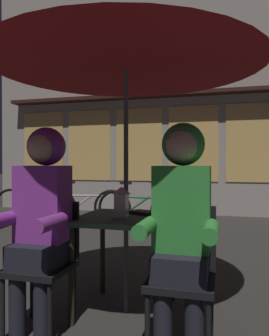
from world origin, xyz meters
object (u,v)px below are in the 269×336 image
at_px(chair_left, 45,257).
at_px(bicycle_third, 140,209).
at_px(lantern, 121,201).
at_px(bicycle_nearest, 34,205).
at_px(chair_right, 183,268).
at_px(cafe_table, 126,229).
at_px(person_right_hooded, 182,213).
at_px(bicycle_second, 84,206).
at_px(patio_umbrella, 126,44).
at_px(book, 143,212).
at_px(person_left_hooded, 41,207).

xyz_separation_m(chair_left, bicycle_third, (-0.23, 3.64, -0.14)).
bearing_deg(chair_left, bicycle_third, 93.68).
bearing_deg(lantern, bicycle_nearest, 130.48).
bearing_deg(chair_right, lantern, 148.38).
bearing_deg(cafe_table, bicycle_third, 102.33).
height_order(person_right_hooded, bicycle_second, person_right_hooded).
relative_size(patio_umbrella, chair_right, 2.66).
bearing_deg(book, bicycle_second, 143.93).
distance_m(chair_right, bicycle_second, 4.37).
xyz_separation_m(chair_right, person_left_hooded, (-0.96, -0.06, 0.36)).
relative_size(patio_umbrella, lantern, 10.00).
xyz_separation_m(person_right_hooded, bicycle_second, (-2.31, 3.77, -0.50)).
height_order(chair_left, book, chair_left).
xyz_separation_m(person_right_hooded, book, (-0.38, 0.57, -0.09)).
bearing_deg(bicycle_second, person_right_hooded, -58.48).
bearing_deg(bicycle_third, cafe_table, -77.67).
relative_size(lantern, bicycle_nearest, 0.14).
distance_m(chair_left, bicycle_third, 3.65).
xyz_separation_m(cafe_table, patio_umbrella, (0.00, 0.00, 1.42)).
relative_size(cafe_table, bicycle_third, 0.44).
relative_size(cafe_table, person_right_hooded, 0.53).
xyz_separation_m(chair_left, book, (0.58, 0.51, 0.26)).
distance_m(lantern, bicycle_nearest, 4.34).
bearing_deg(patio_umbrella, cafe_table, 0.00).
xyz_separation_m(cafe_table, book, (0.10, 0.14, 0.11)).
height_order(person_right_hooded, book, person_right_hooded).
distance_m(person_right_hooded, book, 0.69).
xyz_separation_m(cafe_table, bicycle_third, (-0.71, 3.27, -0.29)).
distance_m(patio_umbrella, chair_left, 1.68).
height_order(lantern, book, lantern).
distance_m(patio_umbrella, person_right_hooded, 1.37).
relative_size(lantern, person_left_hooded, 0.17).
bearing_deg(bicycle_second, person_left_hooded, -70.28).
relative_size(lantern, bicycle_third, 0.14).
bearing_deg(cafe_table, person_right_hooded, -41.57).
bearing_deg(lantern, chair_left, -146.51).
bearing_deg(chair_right, cafe_table, 142.45).
bearing_deg(person_left_hooded, chair_left, 90.00).
distance_m(chair_left, person_left_hooded, 0.36).
height_order(lantern, bicycle_second, lantern).
xyz_separation_m(chair_left, bicycle_second, (-1.35, 3.71, -0.14)).
distance_m(lantern, person_left_hooded, 0.59).
bearing_deg(patio_umbrella, bicycle_nearest, 131.20).
height_order(lantern, bicycle_third, lantern).
xyz_separation_m(lantern, person_right_hooded, (0.50, -0.36, -0.01)).
relative_size(chair_right, book, 4.35).
relative_size(chair_left, book, 4.35).
bearing_deg(bicycle_nearest, chair_left, -56.92).
relative_size(chair_right, bicycle_second, 0.53).
bearing_deg(chair_left, lantern, 33.49).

